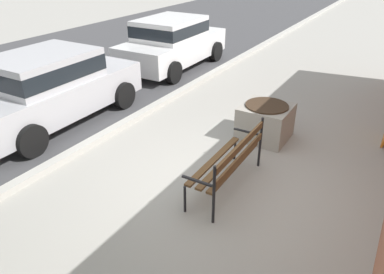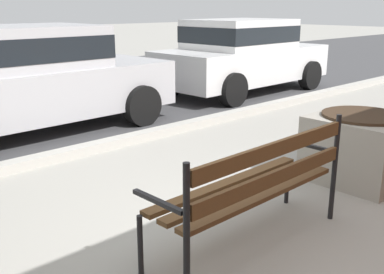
{
  "view_description": "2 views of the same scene",
  "coord_description": "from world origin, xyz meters",
  "px_view_note": "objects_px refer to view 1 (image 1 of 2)",
  "views": [
    {
      "loc": [
        -4.41,
        -2.1,
        3.54
      ],
      "look_at": [
        0.13,
        0.63,
        0.75
      ],
      "focal_mm": 34.28,
      "sensor_mm": 36.0,
      "label": 1
    },
    {
      "loc": [
        -2.45,
        -2.1,
        1.82
      ],
      "look_at": [
        0.13,
        0.63,
        0.75
      ],
      "focal_mm": 42.93,
      "sensor_mm": 36.0,
      "label": 2
    }
  ],
  "objects_px": {
    "parked_car_silver": "(49,86)",
    "park_bench": "(231,159)",
    "concrete_planter": "(265,122)",
    "parked_car_white": "(172,41)"
  },
  "relations": [
    {
      "from": "park_bench",
      "to": "concrete_planter",
      "type": "height_order",
      "value": "park_bench"
    },
    {
      "from": "concrete_planter",
      "to": "parked_car_white",
      "type": "height_order",
      "value": "parked_car_white"
    },
    {
      "from": "parked_car_silver",
      "to": "park_bench",
      "type": "bearing_deg",
      "value": -93.85
    },
    {
      "from": "park_bench",
      "to": "parked_car_white",
      "type": "xyz_separation_m",
      "value": [
        5.07,
        4.49,
        0.3
      ]
    },
    {
      "from": "concrete_planter",
      "to": "parked_car_silver",
      "type": "relative_size",
      "value": 0.23
    },
    {
      "from": "parked_car_silver",
      "to": "parked_car_white",
      "type": "distance_m",
      "value": 4.77
    },
    {
      "from": "park_bench",
      "to": "concrete_planter",
      "type": "distance_m",
      "value": 1.99
    },
    {
      "from": "concrete_planter",
      "to": "parked_car_white",
      "type": "distance_m",
      "value": 5.34
    },
    {
      "from": "park_bench",
      "to": "parked_car_silver",
      "type": "height_order",
      "value": "parked_car_silver"
    },
    {
      "from": "park_bench",
      "to": "parked_car_silver",
      "type": "xyz_separation_m",
      "value": [
        0.3,
        4.49,
        0.3
      ]
    }
  ]
}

